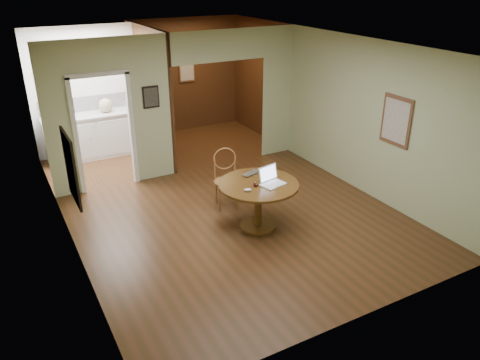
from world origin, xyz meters
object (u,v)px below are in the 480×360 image
dining_table (258,195)px  closed_laptop (253,174)px  open_laptop (271,179)px  chair (226,175)px

dining_table → closed_laptop: (0.09, 0.31, 0.21)m
open_laptop → closed_laptop: open_laptop is taller
dining_table → closed_laptop: bearing=74.1°
closed_laptop → chair: bearing=84.4°
open_laptop → chair: bearing=90.7°
chair → closed_laptop: size_ratio=3.15×
dining_table → open_laptop: bearing=-27.4°
open_laptop → closed_laptop: 0.41m
closed_laptop → open_laptop: bearing=-99.7°
dining_table → closed_laptop: 0.39m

